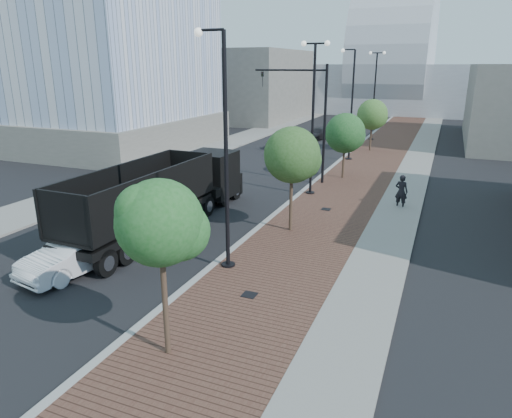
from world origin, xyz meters
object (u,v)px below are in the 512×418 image
at_px(dump_truck, 183,191).
at_px(pedestrian, 401,192).
at_px(white_sedan, 78,252).
at_px(dark_car_mid, 283,142).

xyz_separation_m(dump_truck, pedestrian, (10.71, 6.22, -0.48)).
relative_size(dump_truck, white_sedan, 2.79).
bearing_deg(pedestrian, dark_car_mid, -40.52).
xyz_separation_m(dump_truck, dark_car_mid, (-2.27, 22.94, -0.86)).
height_order(dark_car_mid, pedestrian, pedestrian).
relative_size(dark_car_mid, pedestrian, 2.19).
distance_m(white_sedan, pedestrian, 17.61).
bearing_deg(white_sedan, dark_car_mid, 103.70).
distance_m(dark_car_mid, pedestrian, 21.17).
bearing_deg(dump_truck, dark_car_mid, 96.05).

